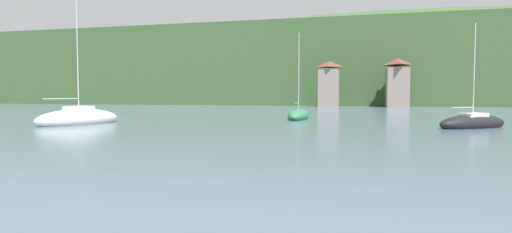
{
  "coord_description": "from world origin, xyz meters",
  "views": [
    {
      "loc": [
        5.56,
        19.38,
        2.41
      ],
      "look_at": [
        0.0,
        41.49,
        1.17
      ],
      "focal_mm": 28.39,
      "sensor_mm": 36.0,
      "label": 1
    }
  ],
  "objects_px": {
    "shore_building_westcentral": "(397,83)",
    "sailboat_far_1": "(473,123)",
    "sailboat_mid_2": "(79,119)",
    "sailboat_far_3": "(299,116)",
    "shore_building_west": "(329,85)"
  },
  "relations": [
    {
      "from": "shore_building_westcentral",
      "to": "sailboat_far_1",
      "type": "relative_size",
      "value": 1.19
    },
    {
      "from": "sailboat_mid_2",
      "to": "sailboat_far_3",
      "type": "height_order",
      "value": "sailboat_mid_2"
    },
    {
      "from": "shore_building_west",
      "to": "sailboat_mid_2",
      "type": "distance_m",
      "value": 55.25
    },
    {
      "from": "sailboat_far_1",
      "to": "sailboat_mid_2",
      "type": "height_order",
      "value": "sailboat_mid_2"
    },
    {
      "from": "sailboat_far_3",
      "to": "sailboat_far_1",
      "type": "bearing_deg",
      "value": -119.34
    },
    {
      "from": "shore_building_west",
      "to": "sailboat_far_1",
      "type": "distance_m",
      "value": 50.9
    },
    {
      "from": "shore_building_west",
      "to": "shore_building_westcentral",
      "type": "xyz_separation_m",
      "value": [
        12.95,
        1.31,
        0.23
      ]
    },
    {
      "from": "shore_building_westcentral",
      "to": "sailboat_mid_2",
      "type": "distance_m",
      "value": 61.59
    },
    {
      "from": "sailboat_far_1",
      "to": "sailboat_mid_2",
      "type": "bearing_deg",
      "value": 149.1
    },
    {
      "from": "shore_building_west",
      "to": "sailboat_far_1",
      "type": "relative_size",
      "value": 1.13
    },
    {
      "from": "shore_building_west",
      "to": "shore_building_westcentral",
      "type": "height_order",
      "value": "shore_building_westcentral"
    },
    {
      "from": "sailboat_far_1",
      "to": "sailboat_far_3",
      "type": "distance_m",
      "value": 15.83
    },
    {
      "from": "shore_building_west",
      "to": "sailboat_far_3",
      "type": "relative_size",
      "value": 1.01
    },
    {
      "from": "shore_building_westcentral",
      "to": "sailboat_mid_2",
      "type": "bearing_deg",
      "value": -118.79
    },
    {
      "from": "sailboat_far_3",
      "to": "shore_building_west",
      "type": "bearing_deg",
      "value": -0.46
    }
  ]
}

